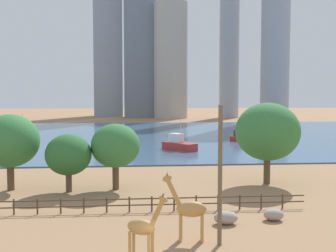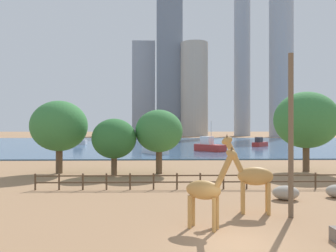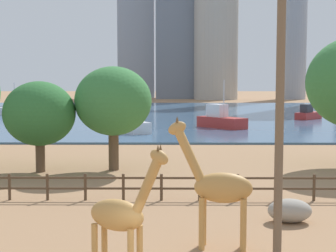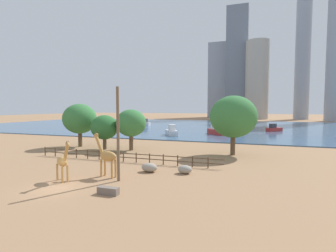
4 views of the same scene
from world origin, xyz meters
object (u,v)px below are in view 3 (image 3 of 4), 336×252
(utility_pole, at_px, (280,121))
(boat_tug, at_px, (17,109))
(giraffe_tall, at_px, (121,215))
(giraffe_companion, at_px, (218,187))
(boat_barge, at_px, (308,114))
(boat_sailboat, at_px, (221,120))
(tree_center_broad, at_px, (39,114))
(boulder_near_fence, at_px, (290,211))
(boat_ferry, at_px, (131,124))
(tree_left_large, at_px, (113,101))

(utility_pole, relative_size, boat_tug, 1.50)
(giraffe_tall, xyz_separation_m, utility_pole, (4.96, 1.91, 2.61))
(giraffe_companion, height_order, boat_barge, giraffe_companion)
(boat_sailboat, bearing_deg, tree_center_broad, -65.62)
(boat_sailboat, bearing_deg, giraffe_companion, -45.06)
(boulder_near_fence, distance_m, boat_tug, 71.41)
(boulder_near_fence, relative_size, boat_ferry, 0.28)
(boulder_near_fence, relative_size, tree_left_large, 0.27)
(tree_left_large, distance_m, boat_barge, 48.85)
(giraffe_companion, distance_m, utility_pole, 3.17)
(boulder_near_fence, distance_m, boat_ferry, 36.44)
(giraffe_companion, xyz_separation_m, boat_ferry, (-6.05, 38.57, -1.05))
(utility_pole, bearing_deg, tree_center_broad, 126.73)
(boat_barge, bearing_deg, giraffe_tall, -157.72)
(boat_tug, xyz_separation_m, boat_barge, (45.84, -9.62, -0.14))
(boat_tug, bearing_deg, boat_barge, 171.46)
(giraffe_tall, height_order, boat_barge, giraffe_tall)
(boat_ferry, distance_m, boat_tug, 36.22)
(tree_center_broad, distance_m, boat_tug, 55.65)
(giraffe_tall, relative_size, boat_sailboat, 0.64)
(giraffe_tall, bearing_deg, tree_center_broad, 138.75)
(giraffe_tall, relative_size, boat_barge, 0.82)
(boat_ferry, bearing_deg, boat_barge, -80.10)
(giraffe_tall, distance_m, boulder_near_fence, 8.97)
(utility_pole, xyz_separation_m, boat_sailboat, (2.41, 45.20, -3.37))
(tree_center_broad, relative_size, boat_ferry, 0.91)
(giraffe_companion, relative_size, tree_left_large, 0.68)
(boat_tug, height_order, boat_barge, boat_tug)
(utility_pole, height_order, tree_left_large, utility_pole)
(tree_left_large, xyz_separation_m, tree_center_broad, (-4.62, -0.73, -0.76))
(giraffe_companion, height_order, tree_left_large, tree_left_large)
(tree_center_broad, bearing_deg, boulder_near_fence, -41.33)
(giraffe_tall, distance_m, tree_center_broad, 19.26)
(tree_left_large, bearing_deg, giraffe_companion, -71.06)
(boat_ferry, bearing_deg, boat_tug, 7.23)
(boulder_near_fence, xyz_separation_m, tree_center_broad, (-13.30, 11.69, 3.24))
(giraffe_companion, height_order, boat_sailboat, boat_sailboat)
(giraffe_tall, xyz_separation_m, boat_ferry, (-2.97, 41.41, -0.81))
(boat_barge, bearing_deg, boat_sailboat, 176.24)
(giraffe_tall, distance_m, tree_left_large, 18.92)
(boat_tug, bearing_deg, boat_ferry, 129.36)
(giraffe_companion, distance_m, boat_tug, 73.17)
(giraffe_companion, relative_size, boat_ferry, 0.72)
(boat_barge, bearing_deg, boat_ferry, 170.43)
(boulder_near_fence, distance_m, boat_barge, 56.96)
(giraffe_companion, height_order, boat_tug, boat_tug)
(utility_pole, distance_m, boat_ferry, 40.43)
(giraffe_companion, xyz_separation_m, boat_sailboat, (4.28, 44.27, -0.99))
(utility_pole, bearing_deg, boat_tug, 113.03)
(tree_center_broad, bearing_deg, giraffe_companion, -56.28)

